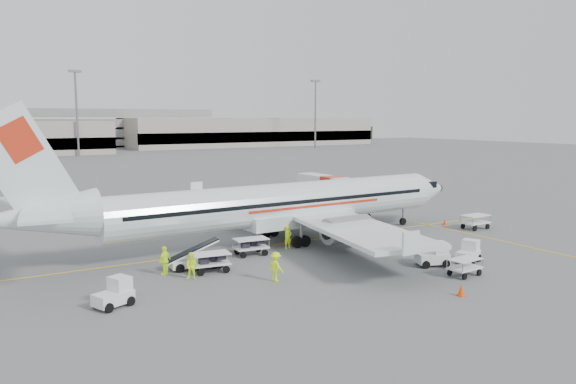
% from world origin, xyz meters
% --- Properties ---
extents(ground, '(360.00, 360.00, 0.00)m').
position_xyz_m(ground, '(0.00, 0.00, 0.00)').
color(ground, '#56595B').
extents(stripe_lead, '(44.00, 0.20, 0.01)m').
position_xyz_m(stripe_lead, '(0.00, 0.00, 0.01)').
color(stripe_lead, yellow).
rests_on(stripe_lead, ground).
extents(stripe_cross, '(0.20, 20.00, 0.01)m').
position_xyz_m(stripe_cross, '(14.00, -8.00, 0.01)').
color(stripe_cross, yellow).
rests_on(stripe_cross, ground).
extents(terminal_east, '(90.00, 26.00, 10.00)m').
position_xyz_m(terminal_east, '(70.00, 145.00, 5.00)').
color(terminal_east, gray).
rests_on(terminal_east, ground).
extents(parking_garage, '(62.00, 24.00, 14.00)m').
position_xyz_m(parking_garage, '(25.00, 160.00, 7.00)').
color(parking_garage, slate).
rests_on(parking_garage, ground).
extents(treeline, '(300.00, 3.00, 6.00)m').
position_xyz_m(treeline, '(0.00, 175.00, 3.00)').
color(treeline, black).
rests_on(treeline, ground).
extents(mast_center, '(3.20, 1.20, 22.00)m').
position_xyz_m(mast_center, '(5.00, 118.00, 11.00)').
color(mast_center, slate).
rests_on(mast_center, ground).
extents(mast_east, '(3.20, 1.20, 22.00)m').
position_xyz_m(mast_east, '(80.00, 118.00, 11.00)').
color(mast_east, slate).
rests_on(mast_east, ground).
extents(aircraft, '(39.83, 31.79, 10.67)m').
position_xyz_m(aircraft, '(-1.16, 0.56, 5.33)').
color(aircraft, white).
rests_on(aircraft, ground).
extents(jet_bridge, '(3.06, 14.51, 3.79)m').
position_xyz_m(jet_bridge, '(10.53, 10.35, 1.90)').
color(jet_bridge, silver).
rests_on(jet_bridge, ground).
extents(belt_loader, '(4.45, 1.95, 2.35)m').
position_xyz_m(belt_loader, '(-10.37, -3.24, 1.17)').
color(belt_loader, silver).
rests_on(belt_loader, ground).
extents(tug_fore, '(2.23, 1.78, 1.51)m').
position_xyz_m(tug_fore, '(6.39, -11.51, 0.75)').
color(tug_fore, silver).
rests_on(tug_fore, ground).
extents(tug_mid, '(2.38, 1.84, 1.62)m').
position_xyz_m(tug_mid, '(3.58, -10.93, 0.81)').
color(tug_mid, silver).
rests_on(tug_mid, ground).
extents(tug_aft, '(2.28, 1.82, 1.54)m').
position_xyz_m(tug_aft, '(-16.92, -8.34, 0.77)').
color(tug_aft, silver).
rests_on(tug_aft, ground).
extents(cart_loaded_a, '(2.59, 1.72, 1.27)m').
position_xyz_m(cart_loaded_a, '(-9.83, -4.70, 0.63)').
color(cart_loaded_a, silver).
rests_on(cart_loaded_a, ground).
extents(cart_loaded_b, '(2.52, 1.63, 1.25)m').
position_xyz_m(cart_loaded_b, '(-5.53, -2.00, 0.63)').
color(cart_loaded_b, silver).
rests_on(cart_loaded_b, ground).
extents(cart_empty_a, '(2.25, 1.47, 1.11)m').
position_xyz_m(cart_empty_a, '(3.58, -13.71, 0.56)').
color(cart_empty_a, silver).
rests_on(cart_empty_a, ground).
extents(cart_empty_b, '(2.53, 1.55, 1.30)m').
position_xyz_m(cart_empty_b, '(16.17, -3.71, 0.65)').
color(cart_empty_b, silver).
rests_on(cart_empty_b, ground).
extents(cone_nose, '(0.36, 0.36, 0.59)m').
position_xyz_m(cone_nose, '(15.34, -0.87, 0.30)').
color(cone_nose, '#F63D05').
rests_on(cone_nose, ground).
extents(cone_port, '(0.38, 0.38, 0.63)m').
position_xyz_m(cone_port, '(0.10, 9.35, 0.31)').
color(cone_port, '#F63D05').
rests_on(cone_port, ground).
extents(cone_stbd, '(0.43, 0.43, 0.70)m').
position_xyz_m(cone_stbd, '(0.24, -16.45, 0.35)').
color(cone_stbd, '#F63D05').
rests_on(cone_stbd, ground).
extents(crew_a, '(0.70, 0.51, 1.77)m').
position_xyz_m(crew_a, '(-2.10, -1.50, 0.88)').
color(crew_a, '#CFF214').
rests_on(crew_a, ground).
extents(crew_b, '(1.04, 1.00, 1.68)m').
position_xyz_m(crew_b, '(-11.49, -5.70, 0.84)').
color(crew_b, '#CFF214').
rests_on(crew_b, ground).
extents(crew_c, '(0.98, 1.31, 1.81)m').
position_xyz_m(crew_c, '(-7.22, -8.62, 0.90)').
color(crew_c, '#CFF214').
rests_on(crew_c, ground).
extents(crew_d, '(1.15, 1.01, 1.86)m').
position_xyz_m(crew_d, '(-12.57, -3.80, 0.93)').
color(crew_d, '#CFF214').
rests_on(crew_d, ground).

